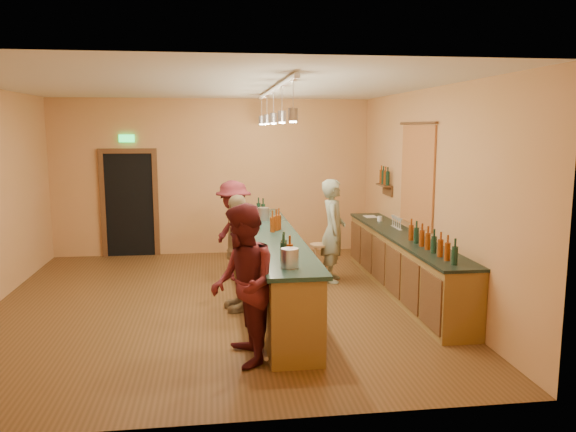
{
  "coord_description": "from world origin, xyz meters",
  "views": [
    {
      "loc": [
        0.0,
        -8.19,
        2.6
      ],
      "look_at": [
        1.12,
        0.2,
        1.27
      ],
      "focal_mm": 35.0,
      "sensor_mm": 36.0,
      "label": 1
    }
  ],
  "objects": [
    {
      "name": "wall_back",
      "position": [
        0.0,
        3.5,
        1.6
      ],
      "size": [
        6.5,
        0.02,
        3.2
      ],
      "primitive_type": "cube",
      "color": "#C18648",
      "rests_on": "floor"
    },
    {
      "name": "ceiling",
      "position": [
        0.0,
        0.0,
        3.2
      ],
      "size": [
        6.5,
        7.0,
        0.02
      ],
      "primitive_type": "cube",
      "color": "silver",
      "rests_on": "wall_back"
    },
    {
      "name": "bar_stool",
      "position": [
        1.77,
        1.03,
        0.5
      ],
      "size": [
        0.32,
        0.32,
        0.65
      ],
      "rotation": [
        0.0,
        0.0,
        -0.13
      ],
      "color": "#8C5C3F",
      "rests_on": "floor"
    },
    {
      "name": "pendant_track",
      "position": [
        0.89,
        -0.0,
        2.98
      ],
      "size": [
        0.11,
        4.6,
        0.5
      ],
      "color": "silver",
      "rests_on": "ceiling"
    },
    {
      "name": "tapestry",
      "position": [
        3.23,
        0.4,
        1.85
      ],
      "size": [
        0.03,
        1.4,
        1.6
      ],
      "primitive_type": "cube",
      "color": "maroon",
      "rests_on": "wall_right"
    },
    {
      "name": "customer_c",
      "position": [
        0.34,
        1.39,
        0.86
      ],
      "size": [
        1.0,
        1.27,
        1.72
      ],
      "primitive_type": "imported",
      "rotation": [
        0.0,
        0.0,
        -1.19
      ],
      "color": "#59191E",
      "rests_on": "floor"
    },
    {
      "name": "wall_right",
      "position": [
        3.25,
        0.0,
        1.6
      ],
      "size": [
        0.02,
        7.0,
        3.2
      ],
      "primitive_type": "cube",
      "color": "#C18648",
      "rests_on": "floor"
    },
    {
      "name": "customer_a",
      "position": [
        0.3,
        -2.2,
        0.9
      ],
      "size": [
        0.76,
        0.94,
        1.79
      ],
      "primitive_type": "imported",
      "rotation": [
        0.0,
        0.0,
        -1.47
      ],
      "color": "#59191E",
      "rests_on": "floor"
    },
    {
      "name": "doorway",
      "position": [
        -1.7,
        3.47,
        1.13
      ],
      "size": [
        1.15,
        0.09,
        2.48
      ],
      "color": "black",
      "rests_on": "wall_back"
    },
    {
      "name": "customer_b",
      "position": [
        0.34,
        -0.31,
        0.84
      ],
      "size": [
        0.59,
        1.04,
        1.68
      ],
      "primitive_type": "imported",
      "rotation": [
        0.0,
        0.0,
        -1.38
      ],
      "color": "#997A51",
      "rests_on": "floor"
    },
    {
      "name": "back_counter",
      "position": [
        2.97,
        0.18,
        0.49
      ],
      "size": [
        0.6,
        4.55,
        1.27
      ],
      "color": "brown",
      "rests_on": "floor"
    },
    {
      "name": "floor",
      "position": [
        0.0,
        0.0,
        0.0
      ],
      "size": [
        7.0,
        7.0,
        0.0
      ],
      "primitive_type": "plane",
      "color": "#543618",
      "rests_on": "ground"
    },
    {
      "name": "wall_front",
      "position": [
        0.0,
        -3.5,
        1.6
      ],
      "size": [
        6.5,
        0.02,
        3.2
      ],
      "primitive_type": "cube",
      "color": "#C18648",
      "rests_on": "floor"
    },
    {
      "name": "tasting_bar",
      "position": [
        0.88,
        -0.0,
        0.61
      ],
      "size": [
        0.74,
        5.1,
        1.38
      ],
      "color": "brown",
      "rests_on": "floor"
    },
    {
      "name": "bottle_shelf",
      "position": [
        3.17,
        1.9,
        1.67
      ],
      "size": [
        0.17,
        0.55,
        0.54
      ],
      "color": "#492816",
      "rests_on": "wall_right"
    },
    {
      "name": "bartender",
      "position": [
        2.01,
        1.01,
        0.88
      ],
      "size": [
        0.54,
        0.71,
        1.76
      ],
      "primitive_type": "imported",
      "rotation": [
        0.0,
        0.0,
        1.36
      ],
      "color": "gray",
      "rests_on": "floor"
    }
  ]
}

